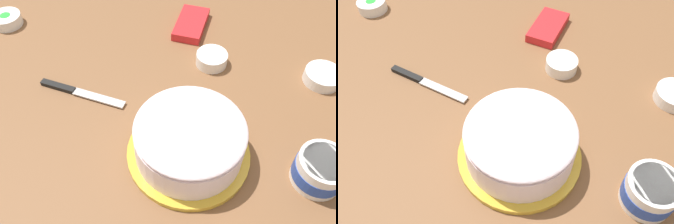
{
  "view_description": "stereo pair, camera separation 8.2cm",
  "coord_description": "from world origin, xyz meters",
  "views": [
    {
      "loc": [
        0.56,
        -0.04,
        0.68
      ],
      "look_at": [
        0.05,
        0.02,
        0.04
      ],
      "focal_mm": 37.6,
      "sensor_mm": 36.0,
      "label": 1
    },
    {
      "loc": [
        0.57,
        0.04,
        0.68
      ],
      "look_at": [
        0.05,
        0.02,
        0.04
      ],
      "focal_mm": 37.6,
      "sensor_mm": 36.0,
      "label": 2
    }
  ],
  "objects": [
    {
      "name": "candy_box_lower",
      "position": [
        -0.3,
        0.13,
        0.01
      ],
      "size": [
        0.17,
        0.14,
        0.03
      ],
      "primitive_type": "cube",
      "rotation": [
        0.0,
        0.0,
        -0.39
      ],
      "color": "red",
      "rests_on": "ground_plane"
    },
    {
      "name": "ground_plane",
      "position": [
        0.0,
        0.0,
        0.0
      ],
      "size": [
        1.54,
        1.54,
        0.0
      ],
      "primitive_type": "plane",
      "color": "brown"
    },
    {
      "name": "spreading_knife",
      "position": [
        -0.07,
        -0.21,
        0.01
      ],
      "size": [
        0.12,
        0.22,
        0.01
      ],
      "color": "silver",
      "rests_on": "ground_plane"
    },
    {
      "name": "frosting_tub",
      "position": [
        0.24,
        0.31,
        0.04
      ],
      "size": [
        0.11,
        0.11,
        0.07
      ],
      "color": "white",
      "rests_on": "ground_plane"
    },
    {
      "name": "sprinkle_bowl_rainbow",
      "position": [
        -0.03,
        0.44,
        0.02
      ],
      "size": [
        0.1,
        0.1,
        0.03
      ],
      "color": "white",
      "rests_on": "ground_plane"
    },
    {
      "name": "sprinkle_bowl_pink",
      "position": [
        -0.13,
        0.16,
        0.02
      ],
      "size": [
        0.09,
        0.09,
        0.03
      ],
      "color": "white",
      "rests_on": "ground_plane"
    },
    {
      "name": "frosted_cake",
      "position": [
        0.15,
        0.05,
        0.05
      ],
      "size": [
        0.27,
        0.27,
        0.12
      ],
      "color": "gold",
      "rests_on": "ground_plane"
    },
    {
      "name": "sprinkle_bowl_green",
      "position": [
        -0.38,
        -0.43,
        0.02
      ],
      "size": [
        0.09,
        0.09,
        0.03
      ],
      "color": "white",
      "rests_on": "ground_plane"
    }
  ]
}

